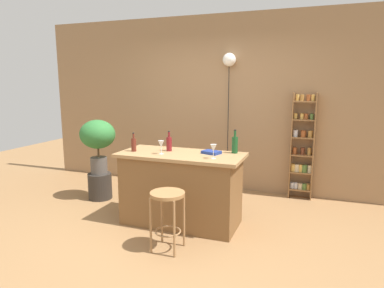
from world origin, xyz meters
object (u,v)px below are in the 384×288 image
at_px(bottle_sauce_amber, 235,144).
at_px(wine_glass_left, 161,144).
at_px(bottle_olive_oil, 134,144).
at_px(spice_shelf, 302,149).
at_px(bar_stool, 168,206).
at_px(potted_plant, 98,138).
at_px(plant_stool, 100,186).
at_px(bottle_vinegar, 169,143).
at_px(wine_glass_center, 213,148).
at_px(cookbook, 211,152).
at_px(pendant_globe_light, 229,62).

xyz_separation_m(bottle_sauce_amber, wine_glass_left, (-0.82, -0.37, 0.01)).
bearing_deg(bottle_olive_oil, spice_shelf, 39.52).
distance_m(bar_stool, potted_plant, 2.03).
height_order(plant_stool, bottle_olive_oil, bottle_olive_oil).
bearing_deg(bottle_vinegar, bar_stool, -67.15).
xyz_separation_m(spice_shelf, wine_glass_left, (-1.54, -1.63, 0.25)).
height_order(potted_plant, wine_glass_left, potted_plant).
bearing_deg(potted_plant, wine_glass_center, -15.87).
xyz_separation_m(bottle_olive_oil, bottle_sauce_amber, (1.21, 0.34, 0.02)).
bearing_deg(spice_shelf, bottle_sauce_amber, -120.06).
relative_size(bar_stool, wine_glass_left, 3.85).
xyz_separation_m(plant_stool, bottle_olive_oil, (0.91, -0.51, 0.79)).
bearing_deg(spice_shelf, cookbook, -125.16).
bearing_deg(cookbook, plant_stool, -171.70).
bearing_deg(wine_glass_center, cookbook, 112.15).
distance_m(potted_plant, bottle_vinegar, 1.35).
bearing_deg(plant_stool, bottle_sauce_amber, -4.62).
bearing_deg(wine_glass_left, plant_stool, 157.48).
relative_size(spice_shelf, bottle_olive_oil, 6.77).
distance_m(spice_shelf, bottle_vinegar, 2.10).
height_order(bottle_vinegar, cookbook, bottle_vinegar).
relative_size(bottle_sauce_amber, pendant_globe_light, 0.13).
bearing_deg(bottle_olive_oil, plant_stool, 150.65).
height_order(wine_glass_left, wine_glass_center, same).
bearing_deg(potted_plant, bottle_vinegar, -14.27).
relative_size(bottle_vinegar, wine_glass_left, 1.54).
bearing_deg(plant_stool, spice_shelf, 20.97).
distance_m(potted_plant, wine_glass_left, 1.41).
height_order(plant_stool, wine_glass_left, wine_glass_left).
height_order(potted_plant, bottle_sauce_amber, potted_plant).
xyz_separation_m(plant_stool, bottle_sauce_amber, (2.11, -0.17, 0.81)).
bearing_deg(bottle_sauce_amber, cookbook, -151.68).
bearing_deg(bottle_sauce_amber, bar_stool, -116.72).
bearing_deg(wine_glass_center, bar_stool, -119.96).
height_order(bottle_sauce_amber, pendant_globe_light, pendant_globe_light).
height_order(spice_shelf, plant_stool, spice_shelf).
distance_m(bottle_sauce_amber, wine_glass_left, 0.89).
bearing_deg(bottle_sauce_amber, wine_glass_center, -111.73).
distance_m(spice_shelf, wine_glass_center, 1.88).
xyz_separation_m(bar_stool, bottle_olive_oil, (-0.73, 0.60, 0.51)).
bearing_deg(cookbook, potted_plant, -171.70).
bearing_deg(bar_stool, spice_shelf, 61.34).
relative_size(bottle_sauce_amber, cookbook, 1.38).
bearing_deg(spice_shelf, pendant_globe_light, 178.48).
xyz_separation_m(bottle_olive_oil, cookbook, (0.95, 0.20, -0.07)).
bearing_deg(spice_shelf, wine_glass_left, -133.49).
distance_m(potted_plant, bottle_olive_oil, 1.04).
xyz_separation_m(bottle_vinegar, bottle_olive_oil, (-0.41, -0.18, -0.01)).
xyz_separation_m(bar_stool, bottle_sauce_amber, (0.47, 0.94, 0.53)).
distance_m(spice_shelf, potted_plant, 3.05).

